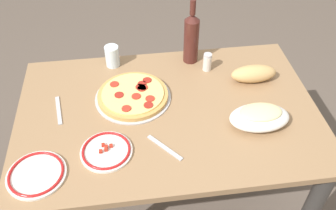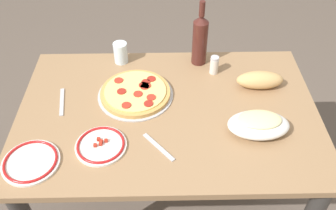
# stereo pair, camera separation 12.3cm
# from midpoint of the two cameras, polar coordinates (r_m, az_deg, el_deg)

# --- Properties ---
(ground_plane) EXTENTS (8.00, 8.00, 0.00)m
(ground_plane) POSITION_cam_midpoint_polar(r_m,az_deg,el_deg) (2.12, 1.73, -15.68)
(ground_plane) COLOR brown
(ground_plane) RESTS_ON ground
(dining_table) EXTENTS (1.25, 0.82, 0.75)m
(dining_table) POSITION_cam_midpoint_polar(r_m,az_deg,el_deg) (1.62, 2.19, -4.32)
(dining_table) COLOR #93704C
(dining_table) RESTS_ON ground
(pepperoni_pizza) EXTENTS (0.33, 0.33, 0.03)m
(pepperoni_pizza) POSITION_cam_midpoint_polar(r_m,az_deg,el_deg) (1.58, -2.86, 1.81)
(pepperoni_pizza) COLOR #B7B7BC
(pepperoni_pizza) RESTS_ON dining_table
(baked_pasta_dish) EXTENTS (0.24, 0.15, 0.08)m
(baked_pasta_dish) POSITION_cam_midpoint_polar(r_m,az_deg,el_deg) (1.46, 16.30, -2.93)
(baked_pasta_dish) COLOR white
(baked_pasta_dish) RESTS_ON dining_table
(wine_bottle) EXTENTS (0.07, 0.07, 0.32)m
(wine_bottle) POSITION_cam_midpoint_polar(r_m,az_deg,el_deg) (1.71, 7.09, 10.11)
(wine_bottle) COLOR #471E19
(wine_bottle) RESTS_ON dining_table
(water_glass) EXTENTS (0.07, 0.07, 0.10)m
(water_glass) POSITION_cam_midpoint_polar(r_m,az_deg,el_deg) (1.75, -5.39, 8.04)
(water_glass) COLOR silver
(water_glass) RESTS_ON dining_table
(side_plate_near) EXTENTS (0.19, 0.19, 0.02)m
(side_plate_near) POSITION_cam_midpoint_polar(r_m,az_deg,el_deg) (1.39, -7.93, -6.34)
(side_plate_near) COLOR white
(side_plate_near) RESTS_ON dining_table
(side_plate_far) EXTENTS (0.21, 0.21, 0.02)m
(side_plate_far) POSITION_cam_midpoint_polar(r_m,az_deg,el_deg) (1.40, -18.25, -8.51)
(side_plate_far) COLOR white
(side_plate_far) RESTS_ON dining_table
(bread_loaf) EXTENTS (0.21, 0.09, 0.08)m
(bread_loaf) POSITION_cam_midpoint_polar(r_m,az_deg,el_deg) (1.67, 16.19, 3.68)
(bread_loaf) COLOR tan
(bread_loaf) RESTS_ON dining_table
(spice_shaker) EXTENTS (0.04, 0.04, 0.09)m
(spice_shaker) POSITION_cam_midpoint_polar(r_m,az_deg,el_deg) (1.70, 9.28, 6.10)
(spice_shaker) COLOR silver
(spice_shaker) RESTS_ON dining_table
(fork_left) EXTENTS (0.12, 0.14, 0.00)m
(fork_left) POSITION_cam_midpoint_polar(r_m,az_deg,el_deg) (1.38, 1.09, -6.67)
(fork_left) COLOR #B7B7BC
(fork_left) RESTS_ON dining_table
(fork_right) EXTENTS (0.04, 0.17, 0.00)m
(fork_right) POSITION_cam_midpoint_polar(r_m,az_deg,el_deg) (1.60, -14.11, 0.39)
(fork_right) COLOR #B7B7BC
(fork_right) RESTS_ON dining_table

